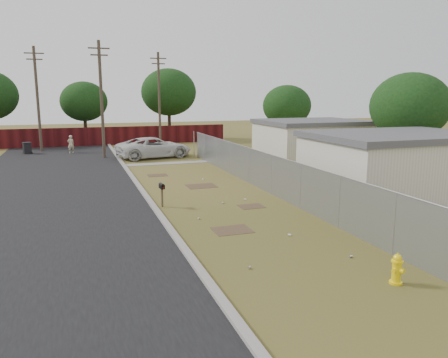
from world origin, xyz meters
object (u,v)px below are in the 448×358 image
object	(u,v)px
mailbox	(162,188)
pedestrian	(71,144)
pickup_truck	(154,147)
trash_bin	(27,148)
fire_hydrant	(397,269)

from	to	relation	value
mailbox	pedestrian	xyz separation A→B (m)	(-3.91, 20.56, -0.08)
mailbox	pickup_truck	distance (m)	15.73
trash_bin	pickup_truck	bearing A→B (deg)	-30.55
mailbox	pickup_truck	xyz separation A→B (m)	(2.36, 15.55, -0.03)
pedestrian	trash_bin	world-z (taller)	pedestrian
pickup_truck	fire_hydrant	bearing A→B (deg)	172.56
pedestrian	trash_bin	bearing A→B (deg)	-31.07
pedestrian	trash_bin	xyz separation A→B (m)	(-3.53, 0.78, -0.27)
pickup_truck	trash_bin	distance (m)	11.38
fire_hydrant	pickup_truck	bearing A→B (deg)	94.43
fire_hydrant	pickup_truck	distance (m)	25.65
mailbox	fire_hydrant	bearing A→B (deg)	-66.56
trash_bin	mailbox	bearing A→B (deg)	-70.78
fire_hydrant	mailbox	world-z (taller)	mailbox
mailbox	trash_bin	bearing A→B (deg)	109.22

